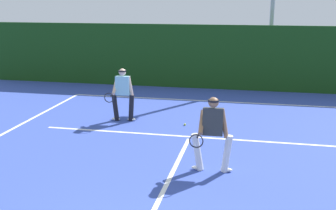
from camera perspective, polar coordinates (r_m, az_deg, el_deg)
court_line_baseline_far at (r=15.25m, az=5.47°, el=0.57°), size 10.27×0.10×0.01m
court_line_service at (r=11.26m, az=3.05°, el=-4.40°), size 8.37×0.10×0.01m
court_line_centre at (r=8.19m, az=-0.67°, el=-11.85°), size 0.10×6.40×0.01m
player_near at (r=8.82m, az=6.17°, el=-3.62°), size 0.91×0.90×1.66m
player_far at (r=12.58m, az=-6.30°, el=1.75°), size 0.76×0.90×1.63m
tennis_ball at (r=12.23m, az=2.35°, el=-2.71°), size 0.07×0.07×0.07m
back_fence_windscreen at (r=17.18m, az=6.43°, el=6.59°), size 20.04×0.12×2.65m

